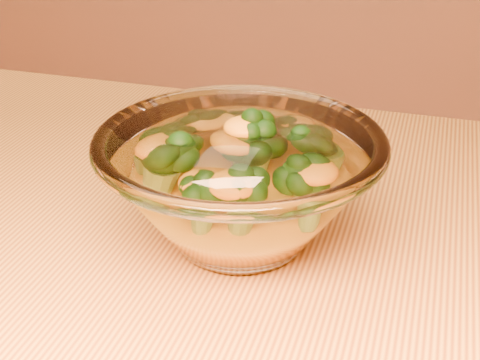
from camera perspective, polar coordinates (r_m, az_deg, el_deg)
name	(u,v)px	position (r m, az deg, el deg)	size (l,w,h in m)	color
table	(111,360)	(0.61, -10.95, -14.82)	(1.20, 0.80, 0.75)	#BD8C38
glass_bowl	(240,185)	(0.54, 0.00, -0.47)	(0.23, 0.23, 0.10)	white
cheese_sauce	(240,209)	(0.55, 0.00, -2.46)	(0.14, 0.14, 0.04)	orange
broccoli_heap	(237,162)	(0.55, -0.27, 1.55)	(0.15, 0.15, 0.07)	black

